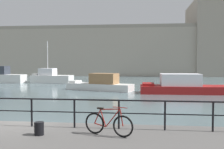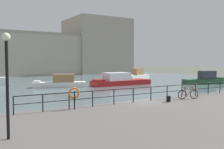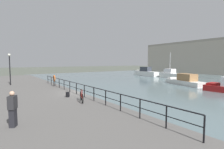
{
  "view_description": "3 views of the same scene",
  "coord_description": "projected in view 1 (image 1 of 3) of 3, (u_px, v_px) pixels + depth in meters",
  "views": [
    {
      "loc": [
        4.92,
        -10.5,
        3.21
      ],
      "look_at": [
        3.17,
        4.66,
        2.44
      ],
      "focal_mm": 43.42,
      "sensor_mm": 36.0,
      "label": 1
    },
    {
      "loc": [
        -11.68,
        -15.66,
        3.8
      ],
      "look_at": [
        0.8,
        5.18,
        2.44
      ],
      "focal_mm": 40.4,
      "sensor_mm": 36.0,
      "label": 2
    },
    {
      "loc": [
        15.17,
        -7.04,
        3.74
      ],
      "look_at": [
        0.45,
        3.59,
        2.38
      ],
      "focal_mm": 26.46,
      "sensor_mm": 36.0,
      "label": 3
    }
  ],
  "objects": [
    {
      "name": "moored_red_daysailer",
      "position": [
        51.0,
        77.0,
        39.53
      ],
      "size": [
        6.01,
        2.82,
        6.09
      ],
      "rotation": [
        0.0,
        0.0,
        3.06
      ],
      "color": "white",
      "rests_on": "water_basin"
    },
    {
      "name": "ground_plane",
      "position": [
        23.0,
        139.0,
        11.14
      ],
      "size": [
        240.0,
        240.0,
        0.0
      ],
      "primitive_type": "plane",
      "color": "#4C5147"
    },
    {
      "name": "parked_bicycle",
      "position": [
        108.0,
        124.0,
        9.0
      ],
      "size": [
        1.7,
        0.62,
        0.98
      ],
      "rotation": [
        0.0,
        0.0,
        -0.32
      ],
      "color": "black",
      "rests_on": "quay_promenade"
    },
    {
      "name": "moored_blue_motorboat",
      "position": [
        101.0,
        84.0,
        29.49
      ],
      "size": [
        7.63,
        4.12,
        1.86
      ],
      "rotation": [
        0.0,
        0.0,
        2.83
      ],
      "color": "white",
      "rests_on": "water_basin"
    },
    {
      "name": "moored_harbor_tender",
      "position": [
        185.0,
        86.0,
        26.72
      ],
      "size": [
        9.61,
        2.93,
        1.93
      ],
      "rotation": [
        0.0,
        0.0,
        3.16
      ],
      "color": "maroon",
      "rests_on": "water_basin"
    },
    {
      "name": "water_basin",
      "position": [
        111.0,
        82.0,
        41.1
      ],
      "size": [
        80.0,
        60.0,
        0.01
      ],
      "primitive_type": "cube",
      "color": "slate",
      "rests_on": "ground_plane"
    },
    {
      "name": "quay_railing",
      "position": [
        53.0,
        107.0,
        10.14
      ],
      "size": [
        21.65,
        0.07,
        1.08
      ],
      "color": "black",
      "rests_on": "quay_promenade"
    },
    {
      "name": "harbor_building",
      "position": [
        154.0,
        49.0,
        62.18
      ],
      "size": [
        63.95,
        15.8,
        16.0
      ],
      "color": "#A89E8E",
      "rests_on": "ground_plane"
    },
    {
      "name": "mooring_bollard",
      "position": [
        39.0,
        129.0,
        9.05
      ],
      "size": [
        0.32,
        0.32,
        0.44
      ],
      "primitive_type": "cylinder",
      "color": "black",
      "rests_on": "quay_promenade"
    }
  ]
}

